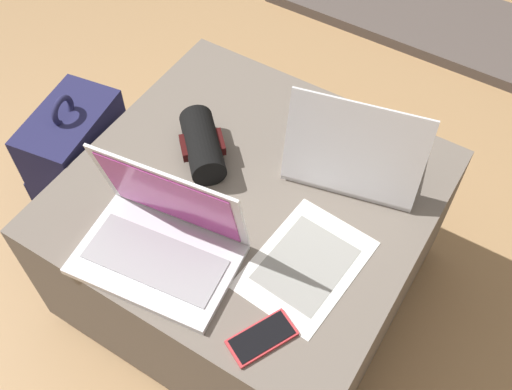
% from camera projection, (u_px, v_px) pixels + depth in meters
% --- Properties ---
extents(ground_plane, '(14.00, 14.00, 0.00)m').
position_uv_depth(ground_plane, '(250.00, 282.00, 1.83)').
color(ground_plane, tan).
extents(ottoman, '(0.85, 0.81, 0.47)m').
position_uv_depth(ottoman, '(250.00, 241.00, 1.64)').
color(ottoman, '#3D3832').
rests_on(ottoman, ground_plane).
extents(laptop_near, '(0.38, 0.28, 0.24)m').
position_uv_depth(laptop_near, '(161.00, 238.00, 1.31)').
color(laptop_near, silver).
rests_on(laptop_near, ottoman).
extents(laptop_far, '(0.37, 0.31, 0.26)m').
position_uv_depth(laptop_far, '(355.00, 154.00, 1.45)').
color(laptop_far, silver).
rests_on(laptop_far, ottoman).
extents(cell_phone, '(0.12, 0.15, 0.01)m').
position_uv_depth(cell_phone, '(262.00, 338.00, 1.22)').
color(cell_phone, red).
rests_on(cell_phone, ottoman).
extents(backpack, '(0.26, 0.31, 0.55)m').
position_uv_depth(backpack, '(83.00, 174.00, 1.79)').
color(backpack, '#23234C').
rests_on(backpack, ground_plane).
extents(paper_sheet, '(0.23, 0.31, 0.00)m').
position_uv_depth(paper_sheet, '(306.00, 264.00, 1.33)').
color(paper_sheet, white).
rests_on(paper_sheet, ottoman).
extents(wrist_brace, '(0.20, 0.20, 0.09)m').
position_uv_depth(wrist_brace, '(202.00, 145.00, 1.48)').
color(wrist_brace, black).
rests_on(wrist_brace, ottoman).
extents(fireplace_hearth, '(1.40, 0.50, 0.04)m').
position_uv_depth(fireplace_hearth, '(434.00, 19.00, 2.57)').
color(fireplace_hearth, '#564C47').
rests_on(fireplace_hearth, ground_plane).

